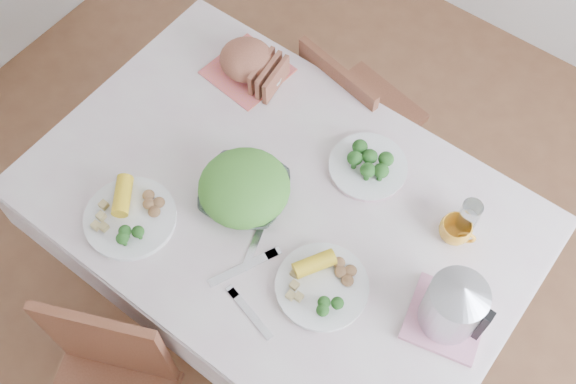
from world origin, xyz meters
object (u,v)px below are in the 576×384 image
Objects in this scene: salad_bowl at (245,193)px; electric_kettle at (454,304)px; chair_far at (364,105)px; dinner_plate_right at (322,287)px; yellow_mug at (455,230)px; dinner_plate_left at (131,218)px; dining_table at (280,255)px.

electric_kettle is (0.68, 0.03, 0.09)m from salad_bowl.
chair_far is 3.74× the size of electric_kettle.
yellow_mug reaches higher than dinner_plate_right.
yellow_mug is (0.79, 0.53, 0.03)m from dinner_plate_left.
dinner_plate_left is 0.96m from electric_kettle.
salad_bowl is at bearing -154.61° from yellow_mug.
yellow_mug is (0.58, -0.44, 0.33)m from chair_far.
salad_bowl is 0.69m from electric_kettle.
salad_bowl is at bearing -151.45° from dining_table.
salad_bowl reaches higher than dinner_plate_left.
yellow_mug reaches higher than salad_bowl.
electric_kettle is at bearing 2.90° from salad_bowl.
dinner_plate_left is at bearing 87.91° from chair_far.
yellow_mug is (0.48, 0.22, 0.42)m from dining_table.
electric_kettle is (0.91, 0.30, 0.11)m from dinner_plate_left.
salad_bowl is at bearing 164.91° from dinner_plate_right.
chair_far is at bearing 90.98° from salad_bowl.
dinner_plate_left is 2.90× the size of yellow_mug.
yellow_mug is at bearing 152.75° from chair_far.
dinner_plate_left is at bearing -135.16° from dining_table.
dining_table is 5.07× the size of dinner_plate_left.
dinner_plate_left is at bearing -163.82° from dinner_plate_right.
dinner_plate_right is at bearing -120.05° from yellow_mug.
dining_table is 0.50m from dinner_plate_right.
chair_far reaches higher than dinner_plate_right.
electric_kettle reaches higher than dinner_plate_right.
salad_bowl is 2.71× the size of yellow_mug.
electric_kettle is at bearing 145.81° from chair_far.
dining_table is 1.70× the size of chair_far.
salad_bowl reaches higher than dining_table.
salad_bowl is at bearing 49.61° from dinner_plate_left.
yellow_mug is at bearing 33.97° from dinner_plate_left.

